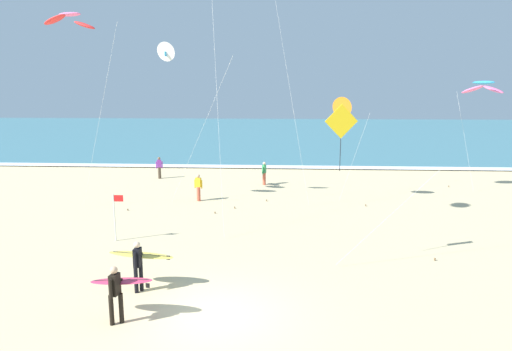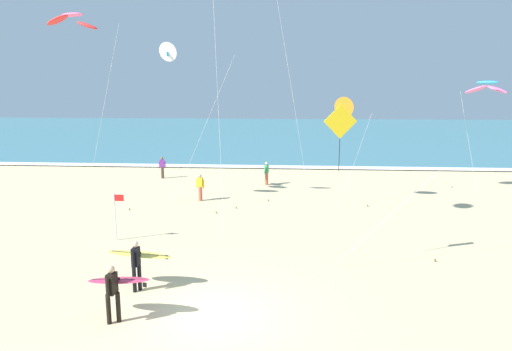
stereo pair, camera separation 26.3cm
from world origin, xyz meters
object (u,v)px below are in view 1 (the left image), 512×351
(kite_delta_amber_mid, at_px, (343,107))
(lifeguard_flag, at_px, (116,213))
(bystander_yellow_top, at_px, (198,187))
(surfer_trailing, at_px, (118,287))
(kite_delta_ivory_low, at_px, (167,52))
(bystander_green_top, at_px, (264,173))
(kite_arc_cobalt_distant, at_px, (483,87))
(surfer_lead, at_px, (139,259))
(kite_diamond_golden_far, at_px, (344,127))
(kite_arc_rose_close, at_px, (70,20))
(bystander_purple_top, at_px, (159,168))

(kite_delta_amber_mid, height_order, lifeguard_flag, kite_delta_amber_mid)
(kite_delta_amber_mid, distance_m, bystander_yellow_top, 9.43)
(surfer_trailing, height_order, kite_delta_ivory_low, kite_delta_ivory_low)
(bystander_yellow_top, height_order, bystander_green_top, same)
(kite_arc_cobalt_distant, bearing_deg, surfer_trailing, -134.29)
(surfer_trailing, bearing_deg, surfer_lead, 90.87)
(kite_diamond_golden_far, relative_size, bystander_yellow_top, 3.76)
(surfer_trailing, xyz_separation_m, kite_diamond_golden_far, (6.72, 4.35, 4.14))
(kite_arc_cobalt_distant, distance_m, bystander_green_top, 14.67)
(kite_arc_rose_close, xyz_separation_m, bystander_green_top, (9.91, 6.22, -9.18))
(kite_delta_amber_mid, bearing_deg, bystander_yellow_top, -179.00)
(kite_delta_amber_mid, relative_size, lifeguard_flag, 2.88)
(bystander_green_top, bearing_deg, kite_arc_cobalt_distant, -6.16)
(surfer_lead, height_order, bystander_yellow_top, surfer_lead)
(kite_delta_amber_mid, distance_m, kite_delta_ivory_low, 10.12)
(kite_diamond_golden_far, distance_m, kite_arc_rose_close, 16.25)
(kite_diamond_golden_far, bearing_deg, bystander_yellow_top, 126.15)
(surfer_lead, distance_m, bystander_green_top, 16.94)
(surfer_lead, bearing_deg, kite_arc_cobalt_distant, 42.00)
(kite_arc_rose_close, relative_size, bystander_purple_top, 6.53)
(surfer_lead, bearing_deg, bystander_yellow_top, 91.25)
(surfer_lead, bearing_deg, surfer_trailing, -89.13)
(surfer_lead, bearing_deg, bystander_purple_top, 103.28)
(surfer_trailing, xyz_separation_m, bystander_purple_top, (-4.36, 20.42, -0.23))
(kite_arc_cobalt_distant, relative_size, bystander_purple_top, 4.37)
(bystander_yellow_top, bearing_deg, kite_diamond_golden_far, -53.85)
(surfer_lead, distance_m, surfer_trailing, 2.06)
(surfer_lead, height_order, surfer_trailing, same)
(kite_diamond_golden_far, distance_m, lifeguard_flag, 10.34)
(kite_diamond_golden_far, relative_size, kite_delta_ivory_low, 0.66)
(bystander_purple_top, xyz_separation_m, bystander_yellow_top, (4.07, -6.47, 0.00))
(surfer_lead, relative_size, kite_arc_cobalt_distant, 0.31)
(bystander_purple_top, distance_m, bystander_green_top, 7.94)
(bystander_purple_top, bearing_deg, surfer_lead, -76.72)
(lifeguard_flag, bearing_deg, surfer_trailing, -69.36)
(kite_diamond_golden_far, distance_m, bystander_purple_top, 20.01)
(surfer_lead, xyz_separation_m, kite_delta_ivory_low, (-1.70, 11.34, 7.37))
(kite_delta_ivory_low, relative_size, kite_arc_cobalt_distant, 1.29)
(surfer_trailing, distance_m, bystander_purple_top, 20.88)
(kite_arc_rose_close, relative_size, lifeguard_flag, 4.94)
(kite_diamond_golden_far, bearing_deg, surfer_trailing, -147.11)
(kite_delta_amber_mid, height_order, kite_arc_cobalt_distant, kite_arc_cobalt_distant)
(kite_arc_cobalt_distant, bearing_deg, kite_delta_ivory_low, -168.38)
(kite_diamond_golden_far, height_order, lifeguard_flag, kite_diamond_golden_far)
(surfer_lead, distance_m, bystander_purple_top, 18.86)
(kite_delta_amber_mid, relative_size, kite_arc_cobalt_distant, 0.87)
(kite_delta_ivory_low, xyz_separation_m, kite_arc_rose_close, (-4.80, -0.97, 1.58))
(surfer_lead, xyz_separation_m, surfer_trailing, (0.03, -2.06, -0.01))
(surfer_lead, height_order, kite_delta_amber_mid, kite_delta_amber_mid)
(kite_diamond_golden_far, distance_m, kite_delta_ivory_low, 12.80)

